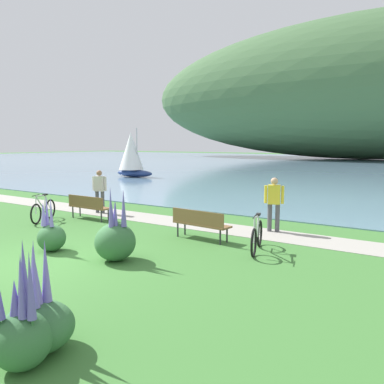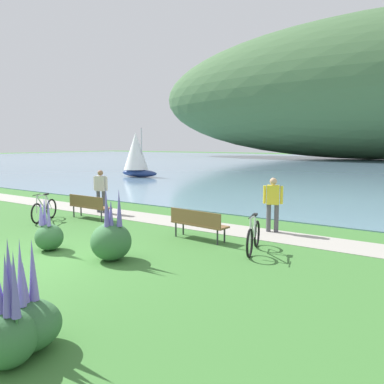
% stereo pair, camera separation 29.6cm
% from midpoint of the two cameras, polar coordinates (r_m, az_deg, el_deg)
% --- Properties ---
extents(ground_plane, '(200.00, 200.00, 0.00)m').
position_cam_midpoint_polar(ground_plane, '(10.13, -21.35, -9.31)').
color(ground_plane, '#3D7533').
extents(bay_water, '(180.00, 80.00, 0.04)m').
position_cam_midpoint_polar(bay_water, '(53.98, 25.07, 3.49)').
color(bay_water, '#6B8EA8').
rests_on(bay_water, ground).
extents(distant_hillside, '(83.35, 28.00, 23.82)m').
position_cam_midpoint_polar(distant_hillside, '(74.20, 23.52, 13.61)').
color(distant_hillside, '#42663D').
rests_on(distant_hillside, bay_water).
extents(shoreline_path, '(60.00, 1.50, 0.01)m').
position_cam_midpoint_polar(shoreline_path, '(13.93, -2.41, -4.39)').
color(shoreline_path, '#A39E93').
rests_on(shoreline_path, ground).
extents(park_bench_near_camera, '(1.83, 0.63, 0.88)m').
position_cam_midpoint_polar(park_bench_near_camera, '(11.34, 0.41, -4.38)').
color(park_bench_near_camera, brown).
rests_on(park_bench_near_camera, ground).
extents(park_bench_further_along, '(1.81, 0.50, 0.88)m').
position_cam_midpoint_polar(park_bench_further_along, '(14.89, -15.30, -1.87)').
color(park_bench_further_along, brown).
rests_on(park_bench_further_along, ground).
extents(bicycle_leaning_near_bench, '(0.86, 1.61, 1.01)m').
position_cam_midpoint_polar(bicycle_leaning_near_bench, '(15.05, -21.21, -2.49)').
color(bicycle_leaning_near_bench, black).
rests_on(bicycle_leaning_near_bench, ground).
extents(bicycle_beside_path, '(0.55, 1.72, 1.01)m').
position_cam_midpoint_polar(bicycle_beside_path, '(10.27, 8.52, -6.38)').
color(bicycle_beside_path, black).
rests_on(bicycle_beside_path, ground).
extents(person_at_shoreline, '(0.58, 0.33, 1.71)m').
position_cam_midpoint_polar(person_at_shoreline, '(12.55, 11.09, -1.28)').
color(person_at_shoreline, '#4C4C51').
rests_on(person_at_shoreline, ground).
extents(person_on_the_grass, '(0.58, 0.33, 1.71)m').
position_cam_midpoint_polar(person_on_the_grass, '(16.10, -13.71, 0.47)').
color(person_on_the_grass, '#4C4C51').
rests_on(person_on_the_grass, ground).
extents(echium_bush_closest_to_camera, '(0.72, 0.72, 1.44)m').
position_cam_midpoint_polar(echium_bush_closest_to_camera, '(10.90, -20.43, -5.91)').
color(echium_bush_closest_to_camera, '#386B3D').
rests_on(echium_bush_closest_to_camera, ground).
extents(echium_bush_beside_closest, '(0.72, 0.72, 1.64)m').
position_cam_midpoint_polar(echium_bush_beside_closest, '(5.59, -24.87, -17.91)').
color(echium_bush_beside_closest, '#386B3D').
rests_on(echium_bush_beside_closest, ground).
extents(echium_bush_mid_cluster, '(0.97, 0.97, 1.79)m').
position_cam_midpoint_polar(echium_bush_mid_cluster, '(9.59, -11.89, -6.80)').
color(echium_bush_mid_cluster, '#386B3D').
rests_on(echium_bush_mid_cluster, ground).
extents(echium_bush_far_cluster, '(0.95, 0.95, 1.57)m').
position_cam_midpoint_polar(echium_bush_far_cluster, '(5.96, -22.72, -16.96)').
color(echium_bush_far_cluster, '#386B3D').
rests_on(echium_bush_far_cluster, ground).
extents(sailboat_toward_hillside, '(3.45, 2.20, 3.95)m').
position_cam_midpoint_polar(sailboat_toward_hillside, '(32.56, -8.99, 5.45)').
color(sailboat_toward_hillside, navy).
rests_on(sailboat_toward_hillside, bay_water).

